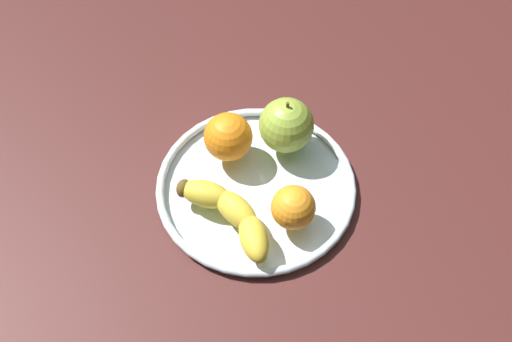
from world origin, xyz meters
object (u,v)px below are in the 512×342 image
orange_front_left (293,207)px  orange_back_left (228,137)px  banana (229,213)px  fruit_bowl (256,186)px  apple (286,125)px

orange_front_left → orange_back_left: bearing=-13.2°
banana → fruit_bowl: bearing=-74.6°
fruit_bowl → orange_front_left: bearing=168.7°
apple → orange_back_left: size_ratio=1.25×
fruit_bowl → apple: 9.99cm
orange_front_left → orange_back_left: 14.80cm
banana → orange_back_left: bearing=-42.0°
fruit_bowl → banana: 7.65cm
apple → fruit_bowl: bearing=98.2°
banana → orange_front_left: orange_front_left is taller
apple → orange_back_left: apple is taller
fruit_bowl → orange_front_left: (-7.70, 1.53, 3.96)cm
apple → orange_front_left: (-8.93, 10.10, -1.01)cm
banana → apple: (2.27, -15.62, 2.20)cm
apple → orange_back_left: (5.47, 6.73, -0.50)cm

